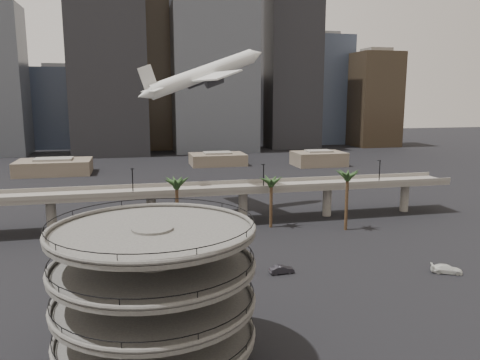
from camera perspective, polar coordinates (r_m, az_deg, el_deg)
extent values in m
plane|color=black|center=(62.72, 2.32, -18.48)|extent=(700.00, 700.00, 0.00)
cylinder|color=#474542|center=(53.80, -10.33, -14.21)|extent=(4.40, 4.40, 16.50)
cylinder|color=#474542|center=(55.67, -10.19, -18.18)|extent=(22.00, 22.00, 0.45)
torus|color=#474542|center=(55.44, -10.21, -17.75)|extent=(22.20, 22.20, 0.50)
torus|color=black|center=(55.08, -10.23, -17.01)|extent=(21.80, 21.80, 0.10)
cylinder|color=#474542|center=(53.89, -10.33, -14.43)|extent=(22.00, 22.00, 0.45)
torus|color=#474542|center=(53.70, -10.34, -13.97)|extent=(22.20, 22.20, 0.50)
torus|color=black|center=(53.38, -10.37, -13.19)|extent=(21.80, 21.80, 0.10)
cylinder|color=#474542|center=(52.37, -10.47, -10.45)|extent=(22.00, 22.00, 0.45)
torus|color=#474542|center=(52.20, -10.48, -9.96)|extent=(22.20, 22.20, 0.50)
torus|color=black|center=(51.94, -10.51, -9.13)|extent=(21.80, 21.80, 0.10)
cylinder|color=#474542|center=(51.11, -10.61, -6.24)|extent=(22.00, 22.00, 0.45)
torus|color=#474542|center=(50.98, -10.63, -5.73)|extent=(22.20, 22.20, 0.50)
torus|color=black|center=(50.77, -10.66, -4.86)|extent=(21.80, 21.80, 0.10)
cube|color=slate|center=(111.25, -5.15, -1.32)|extent=(130.00, 9.00, 0.90)
cube|color=slate|center=(106.71, -4.82, -1.31)|extent=(130.00, 0.30, 1.00)
cube|color=slate|center=(115.46, -5.47, -0.45)|extent=(130.00, 0.30, 1.00)
cylinder|color=slate|center=(112.68, -22.02, -4.07)|extent=(2.20, 2.20, 8.00)
cylinder|color=slate|center=(111.25, -10.75, -3.68)|extent=(2.20, 2.20, 8.00)
cylinder|color=slate|center=(114.13, 0.37, -3.14)|extent=(2.20, 2.20, 8.00)
cylinder|color=slate|center=(121.00, 10.57, -2.55)|extent=(2.20, 2.20, 8.00)
cylinder|color=slate|center=(131.25, 19.41, -1.97)|extent=(2.20, 2.20, 8.00)
cylinder|color=black|center=(105.69, -12.96, -0.22)|extent=(0.24, 0.24, 6.00)
cylinder|color=black|center=(109.79, 2.89, 0.41)|extent=(0.24, 0.24, 6.00)
cylinder|color=black|center=(121.40, 16.64, 0.94)|extent=(0.24, 0.24, 6.00)
cylinder|color=#46331E|center=(100.34, -7.66, -3.76)|extent=(0.70, 0.70, 12.15)
ellipsoid|color=#223D1B|center=(99.00, -7.75, -0.12)|extent=(4.40, 4.40, 2.00)
cylinder|color=#46331E|center=(108.45, 3.80, -3.01)|extent=(0.70, 0.70, 10.80)
ellipsoid|color=#223D1B|center=(107.29, 3.84, 0.01)|extent=(4.40, 4.40, 2.00)
cylinder|color=#46331E|center=(108.54, 12.85, -2.74)|extent=(0.70, 0.70, 12.60)
ellipsoid|color=#223D1B|center=(107.28, 13.00, 0.75)|extent=(4.40, 4.40, 2.00)
cube|color=brown|center=(197.30, -21.72, 1.48)|extent=(28.00, 18.00, 5.50)
cube|color=slate|center=(196.89, -21.78, 2.38)|extent=(14.00, 9.00, 0.80)
cube|color=brown|center=(208.17, -2.74, 2.54)|extent=(24.00, 16.00, 5.00)
cube|color=slate|center=(207.81, -2.75, 3.33)|extent=(12.00, 8.00, 0.80)
cube|color=brown|center=(208.78, 9.56, 2.57)|extent=(22.00, 15.00, 6.00)
cube|color=slate|center=(208.36, 9.59, 3.50)|extent=(11.00, 7.50, 0.80)
cube|color=#3A4459|center=(300.83, -20.93, 8.19)|extent=(30.00, 30.00, 46.36)
cube|color=slate|center=(301.26, -21.23, 12.82)|extent=(16.50, 16.50, 2.40)
cube|color=black|center=(254.30, -15.83, 14.99)|extent=(38.00, 30.00, 106.24)
cube|color=#31271B|center=(279.07, -9.18, 12.78)|extent=(28.00, 26.00, 86.92)
cube|color=#494D56|center=(263.38, -3.30, 16.22)|extent=(45.00, 32.00, 115.90)
cube|color=gray|center=(301.39, 0.37, 8.30)|extent=(24.00, 24.00, 40.56)
cube|color=slate|center=(301.46, 0.37, 12.38)|extent=(13.20, 13.20, 2.40)
cube|color=black|center=(284.08, 6.22, 13.29)|extent=(30.00, 28.00, 91.75)
cube|color=#3A4459|center=(311.96, 9.72, 10.70)|extent=(34.00, 30.00, 67.61)
cube|color=slate|center=(314.34, 9.92, 17.09)|extent=(18.70, 16.50, 2.40)
cube|color=#31271B|center=(300.24, 16.02, 9.38)|extent=(26.00, 26.00, 56.02)
cube|color=slate|center=(301.46, 16.30, 14.93)|extent=(14.30, 14.30, 2.40)
cube|color=gray|center=(314.97, -7.12, 7.95)|extent=(22.00, 22.00, 36.70)
cube|color=slate|center=(314.85, -7.19, 11.51)|extent=(12.10, 12.10, 2.40)
cylinder|color=silver|center=(122.03, -4.47, 12.82)|extent=(29.23, 11.72, 13.22)
cone|color=silver|center=(129.62, 1.98, 15.04)|extent=(5.61, 4.97, 4.81)
cone|color=silver|center=(116.29, -11.53, 10.16)|extent=(5.36, 4.53, 4.41)
cube|color=silver|center=(121.66, -4.81, 12.38)|extent=(15.12, 32.39, 2.58)
cube|color=silver|center=(116.88, -10.66, 10.72)|extent=(5.31, 10.87, 1.07)
cube|color=silver|center=(116.65, -11.16, 12.08)|extent=(5.00, 1.76, 6.61)
cylinder|color=#28292E|center=(127.35, -5.49, 11.71)|extent=(5.29, 3.38, 3.45)
cylinder|color=#28292E|center=(116.76, -3.16, 11.89)|extent=(5.29, 3.38, 3.45)
imported|color=red|center=(82.33, 0.03, -10.65)|extent=(5.03, 2.96, 1.61)
imported|color=#242228|center=(82.12, 5.10, -10.82)|extent=(4.36, 1.72, 1.41)
imported|color=silver|center=(89.39, 23.88, -9.89)|extent=(5.51, 4.04, 1.48)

